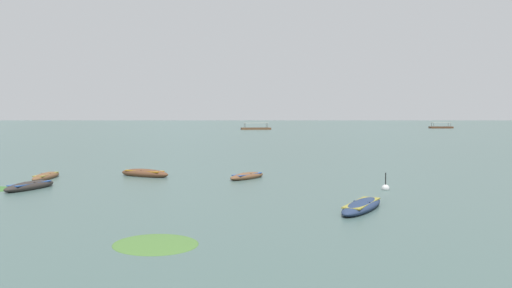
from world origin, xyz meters
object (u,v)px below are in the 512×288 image
(rowboat_0, at_px, (145,173))
(rowboat_1, at_px, (362,206))
(ferry_0, at_px, (256,128))
(mooring_buoy, at_px, (385,188))
(rowboat_5, at_px, (46,176))
(ferry_1, at_px, (441,127))
(rowboat_2, at_px, (247,176))
(rowboat_6, at_px, (30,186))

(rowboat_0, distance_m, rowboat_1, 16.71)
(rowboat_0, distance_m, ferry_0, 135.03)
(ferry_0, height_order, mooring_buoy, ferry_0)
(rowboat_0, bearing_deg, rowboat_5, -169.89)
(mooring_buoy, bearing_deg, ferry_1, 65.98)
(rowboat_1, bearing_deg, ferry_0, 89.46)
(ferry_1, bearing_deg, ferry_0, -164.82)
(rowboat_2, relative_size, rowboat_6, 0.87)
(rowboat_6, xyz_separation_m, mooring_buoy, (19.22, -1.09, -0.07))
(ferry_1, height_order, mooring_buoy, ferry_1)
(rowboat_1, bearing_deg, rowboat_5, 147.29)
(rowboat_2, bearing_deg, rowboat_1, -66.82)
(rowboat_5, bearing_deg, ferry_0, 82.11)
(rowboat_6, distance_m, mooring_buoy, 19.25)
(rowboat_0, xyz_separation_m, rowboat_5, (-6.02, -1.07, -0.04))
(rowboat_5, xyz_separation_m, ferry_1, (91.86, 155.33, 0.29))
(rowboat_5, height_order, mooring_buoy, mooring_buoy)
(rowboat_1, distance_m, rowboat_5, 20.67)
(rowboat_1, relative_size, ferry_1, 0.48)
(rowboat_0, height_order, rowboat_5, rowboat_0)
(ferry_1, bearing_deg, rowboat_0, -119.09)
(rowboat_5, bearing_deg, rowboat_2, -1.88)
(rowboat_0, xyz_separation_m, rowboat_2, (6.77, -1.49, -0.04))
(rowboat_2, xyz_separation_m, mooring_buoy, (7.32, -5.24, -0.05))
(rowboat_2, bearing_deg, mooring_buoy, -35.60)
(rowboat_1, height_order, mooring_buoy, mooring_buoy)
(ferry_1, relative_size, mooring_buoy, 8.35)
(ferry_0, bearing_deg, rowboat_6, -97.28)
(rowboat_0, height_order, ferry_0, ferry_0)
(ferry_1, xyz_separation_m, mooring_buoy, (-71.75, -160.99, -0.35))
(rowboat_2, distance_m, mooring_buoy, 9.00)
(rowboat_1, distance_m, ferry_0, 146.68)
(rowboat_2, height_order, rowboat_5, rowboat_2)
(ferry_1, bearing_deg, mooring_buoy, -114.02)
(ferry_0, bearing_deg, rowboat_5, -97.89)
(rowboat_5, xyz_separation_m, mooring_buoy, (20.11, -5.66, -0.05))
(rowboat_0, height_order, rowboat_2, rowboat_0)
(mooring_buoy, bearing_deg, rowboat_0, 154.45)
(rowboat_5, relative_size, rowboat_6, 1.00)
(rowboat_6, bearing_deg, mooring_buoy, -3.24)
(rowboat_1, relative_size, rowboat_5, 1.18)
(rowboat_1, distance_m, ferry_1, 182.40)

